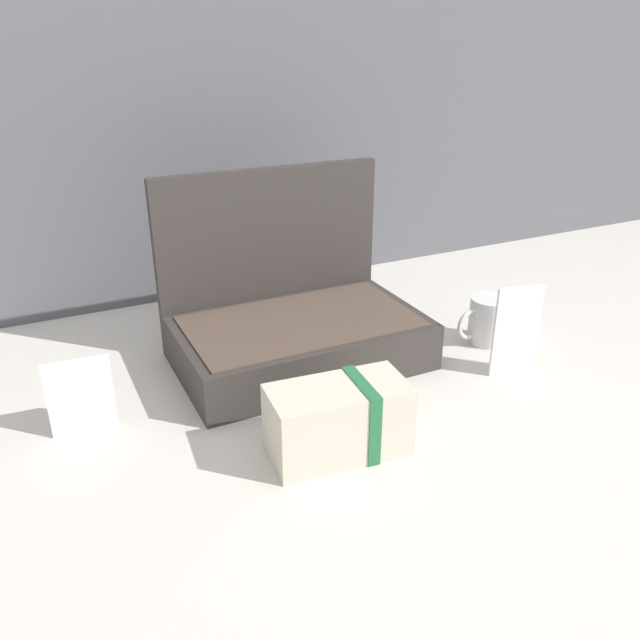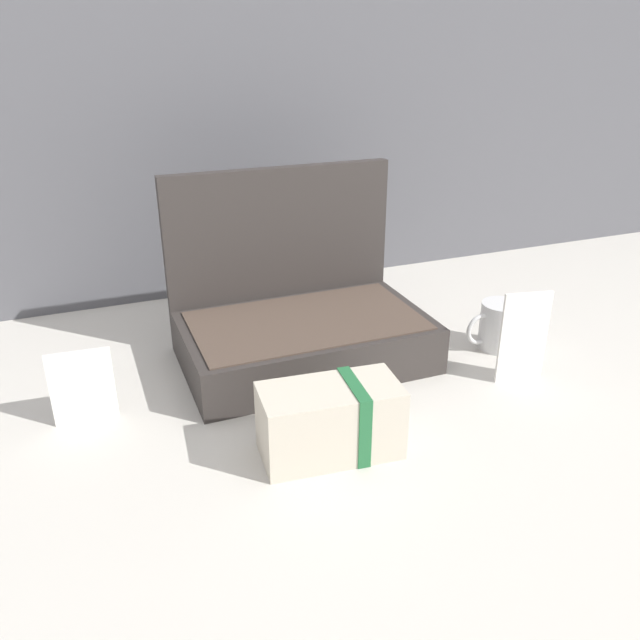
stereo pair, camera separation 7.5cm
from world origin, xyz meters
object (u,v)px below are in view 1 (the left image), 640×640
Objects in this scene: coffee_mug at (488,320)px; poster_card_right at (516,331)px; cream_toiletry_bag at (340,420)px; info_card_left at (81,396)px; open_suitcase at (293,320)px.

poster_card_right is at bearing -109.80° from coffee_mug.
cream_toiletry_bag is 1.69× the size of info_card_left.
poster_card_right reaches higher than coffee_mug.
info_card_left is (-0.41, -0.09, -0.01)m from open_suitcase.
cream_toiletry_bag is (-0.06, -0.32, -0.02)m from open_suitcase.
info_card_left reaches higher than coffee_mug.
open_suitcase is 2.11× the size of cream_toiletry_bag.
coffee_mug is at bearing 24.28° from cream_toiletry_bag.
open_suitcase is at bearing 16.06° from info_card_left.
open_suitcase is 0.42m from poster_card_right.
cream_toiletry_bag is at bearing -101.30° from open_suitcase.
cream_toiletry_bag is 1.80× the size of coffee_mug.
info_card_left is (-0.35, 0.23, 0.01)m from cream_toiletry_bag.
coffee_mug is 0.81m from info_card_left.
poster_card_right is (0.35, -0.24, 0.01)m from open_suitcase.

